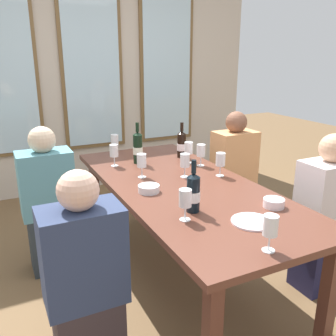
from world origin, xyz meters
TOP-DOWN VIEW (x-y plane):
  - ground_plane at (0.00, 0.00)m, footprint 12.00×12.00m
  - back_wall_with_windows at (0.00, 2.24)m, footprint 4.12×0.10m
  - dining_table at (0.00, 0.00)m, footprint 0.92×2.13m
  - white_plate_0 at (0.04, -0.69)m, footprint 0.22×0.22m
  - wine_bottle_0 at (0.31, 0.60)m, footprint 0.08×0.08m
  - wine_bottle_1 at (-0.16, -0.43)m, footprint 0.08×0.08m
  - wine_bottle_2 at (-0.09, 0.60)m, footprint 0.08×0.08m
  - tasting_bowl_0 at (0.29, -0.59)m, footprint 0.12×0.12m
  - tasting_bowl_1 at (-0.27, -0.04)m, footprint 0.14×0.14m
  - wine_glass_0 at (-0.26, -0.51)m, footprint 0.07×0.07m
  - wine_glass_1 at (0.28, 0.42)m, footprint 0.07×0.07m
  - wine_glass_2 at (-0.20, 0.25)m, footprint 0.07×0.07m
  - wine_glass_3 at (0.08, 0.12)m, footprint 0.07×0.07m
  - wine_glass_4 at (-0.07, -0.96)m, footprint 0.07×0.07m
  - wine_glass_5 at (0.33, 0.31)m, footprint 0.07×0.07m
  - wine_glass_6 at (-0.29, 0.60)m, footprint 0.07×0.07m
  - wine_glass_7 at (0.33, 0.03)m, footprint 0.07×0.07m
  - wine_glass_8 at (-0.17, 0.96)m, footprint 0.07×0.07m
  - seated_person_0 at (-0.82, -0.55)m, footprint 0.38×0.24m
  - seated_person_1 at (0.82, -0.51)m, footprint 0.38×0.24m
  - seated_person_2 at (-0.82, 0.56)m, footprint 0.38×0.24m
  - seated_person_3 at (0.82, 0.53)m, footprint 0.38×0.24m

SIDE VIEW (x-z plane):
  - ground_plane at x=0.00m, z-range 0.00..0.00m
  - seated_person_0 at x=-0.82m, z-range -0.03..1.08m
  - seated_person_1 at x=0.82m, z-range -0.03..1.08m
  - seated_person_2 at x=-0.82m, z-range -0.03..1.08m
  - seated_person_3 at x=0.82m, z-range -0.03..1.08m
  - dining_table at x=0.00m, z-range 0.30..1.04m
  - white_plate_0 at x=0.04m, z-range 0.74..0.75m
  - tasting_bowl_1 at x=-0.27m, z-range 0.74..0.79m
  - tasting_bowl_0 at x=0.29m, z-range 0.74..0.79m
  - wine_bottle_0 at x=0.31m, z-range 0.70..1.00m
  - wine_bottle_1 at x=-0.16m, z-range 0.70..1.00m
  - wine_glass_2 at x=-0.20m, z-range 0.77..0.94m
  - wine_glass_6 at x=-0.29m, z-range 0.77..0.94m
  - wine_glass_8 at x=-0.17m, z-range 0.77..0.94m
  - wine_glass_1 at x=0.28m, z-range 0.77..0.94m
  - wine_glass_3 at x=0.08m, z-range 0.77..0.94m
  - wine_glass_0 at x=-0.26m, z-range 0.77..0.94m
  - wine_glass_4 at x=-0.07m, z-range 0.77..0.95m
  - wine_glass_5 at x=0.33m, z-range 0.77..0.95m
  - wine_glass_7 at x=0.33m, z-range 0.77..0.95m
  - wine_bottle_2 at x=-0.09m, z-range 0.70..1.04m
  - back_wall_with_windows at x=0.00m, z-range 0.00..2.90m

